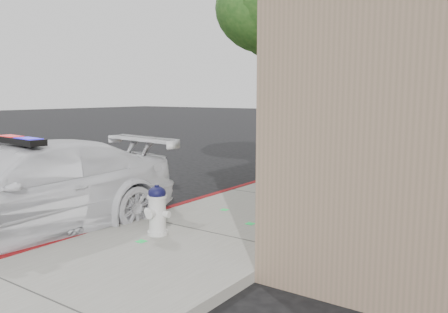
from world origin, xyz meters
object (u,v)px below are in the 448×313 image
Objects in this scene: street_tree_far at (403,62)px; street_tree_near at (290,5)px; police_car at (22,192)px; fire_hydrant at (157,210)px; street_tree_mid at (297,22)px.

street_tree_near is at bearing -88.42° from street_tree_far.
fire_hydrant is (2.01, 1.09, -0.24)m from police_car.
police_car reaches higher than fire_hydrant.
police_car is 7.00× the size of fire_hydrant.
police_car is 0.98× the size of street_tree_near.
street_tree_near reaches higher than street_tree_far.
street_tree_far reaches higher than police_car.
street_tree_mid reaches higher than fire_hydrant.
street_tree_near is (1.95, 5.64, 3.64)m from police_car.
street_tree_near is (-0.06, 4.55, 3.88)m from fire_hydrant.
street_tree_mid is (1.60, 6.70, 3.42)m from police_car.
fire_hydrant is at bearing -88.65° from street_tree_far.
street_tree_far is (1.63, 17.04, 2.97)m from police_car.
street_tree_near is at bearing 83.02° from fire_hydrant.
street_tree_near is at bearing 76.56° from police_car.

